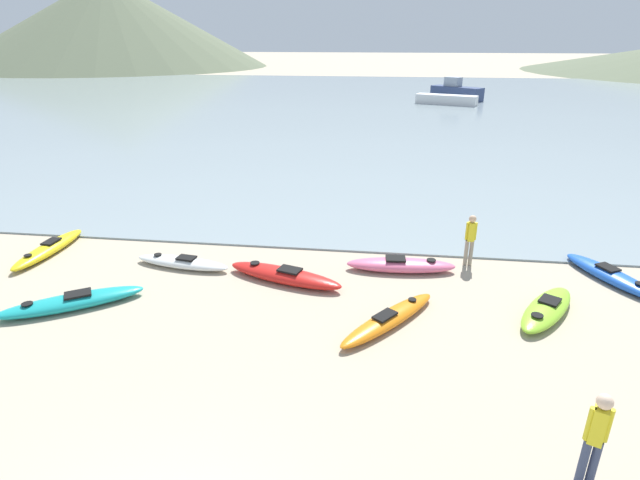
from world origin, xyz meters
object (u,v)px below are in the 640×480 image
Objects in this scene: kayak_on_sand_2 at (49,249)px; kayak_on_sand_6 at (401,265)px; kayak_on_sand_0 at (547,309)px; kayak_on_sand_3 at (182,262)px; kayak_on_sand_1 at (284,275)px; person_near_foreground at (596,435)px; moored_boat_1 at (446,100)px; kayak_on_sand_7 at (611,276)px; moored_boat_0 at (456,92)px; person_near_waterline at (470,237)px; kayak_on_sand_5 at (72,302)px; kayak_on_sand_4 at (389,319)px.

kayak_on_sand_2 is 10.67m from kayak_on_sand_6.
kayak_on_sand_0 is 9.76m from kayak_on_sand_3.
kayak_on_sand_1 is 1.11× the size of kayak_on_sand_6.
moored_boat_1 is at bearing 87.01° from person_near_foreground.
moored_boat_1 is (-0.76, 37.26, 0.33)m from kayak_on_sand_7.
kayak_on_sand_7 is 41.16m from moored_boat_0.
kayak_on_sand_3 is at bearing 143.91° from person_near_foreground.
moored_boat_0 is (2.81, 43.23, 0.67)m from kayak_on_sand_0.
person_near_foreground is at bearing -94.32° from moored_boat_0.
person_near_foreground is 0.28× the size of moored_boat_1.
moored_boat_0 is at bearing 89.20° from kayak_on_sand_7.
kayak_on_sand_7 is 1.82× the size of person_near_foreground.
person_near_foreground reaches higher than kayak_on_sand_1.
kayak_on_sand_1 is 5.41m from person_near_waterline.
kayak_on_sand_0 is 0.78× the size of kayak_on_sand_1.
kayak_on_sand_6 is at bearing -161.41° from person_near_waterline.
kayak_on_sand_2 is at bearing -112.53° from moored_boat_1.
kayak_on_sand_2 reaches higher than kayak_on_sand_3.
kayak_on_sand_6 is at bearing 110.27° from person_near_foreground.
kayak_on_sand_1 is 5.32m from kayak_on_sand_5.
person_near_waterline is 0.30× the size of moored_boat_0.
kayak_on_sand_2 is at bearing -176.19° from person_near_waterline.
kayak_on_sand_2 is at bearing 172.77° from kayak_on_sand_0.
kayak_on_sand_5 is 46.67m from moored_boat_0.
person_near_foreground is 0.32× the size of moored_boat_0.
person_near_waterline is at bearing 3.81° from kayak_on_sand_2.
kayak_on_sand_1 is 1.16× the size of kayak_on_sand_4.
person_near_waterline is (9.97, 3.82, 0.71)m from kayak_on_sand_5.
kayak_on_sand_4 is 0.98× the size of kayak_on_sand_7.
person_near_waterline is (12.61, 0.84, 0.72)m from kayak_on_sand_2.
person_near_foreground reaches higher than person_near_waterline.
kayak_on_sand_0 is at bearing -7.83° from kayak_on_sand_1.
kayak_on_sand_5 is at bearing -124.67° from kayak_on_sand_3.
moored_boat_0 reaches higher than kayak_on_sand_5.
kayak_on_sand_2 is at bearing -178.97° from kayak_on_sand_7.
kayak_on_sand_1 is at bearing -9.07° from kayak_on_sand_3.
kayak_on_sand_4 is (5.93, -2.32, -0.00)m from kayak_on_sand_3.
kayak_on_sand_6 is (10.67, 0.19, 0.02)m from kayak_on_sand_2.
kayak_on_sand_6 is (0.31, 2.90, 0.04)m from kayak_on_sand_4.
kayak_on_sand_5 is 2.10× the size of person_near_waterline.
kayak_on_sand_5 reaches higher than kayak_on_sand_4.
kayak_on_sand_1 is 1.06× the size of kayak_on_sand_5.
kayak_on_sand_2 is 44.77m from moored_boat_0.
kayak_on_sand_5 is at bearing -107.81° from moored_boat_0.
kayak_on_sand_0 is at bearing 13.88° from kayak_on_sand_4.
kayak_on_sand_6 is 37.68m from moored_boat_1.
kayak_on_sand_5 is at bearing -156.78° from kayak_on_sand_1.
kayak_on_sand_0 is at bearing -92.15° from moored_boat_1.
person_near_foreground is (2.59, -7.01, 0.77)m from kayak_on_sand_6.
moored_boat_0 is at bearing 72.19° from kayak_on_sand_5.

